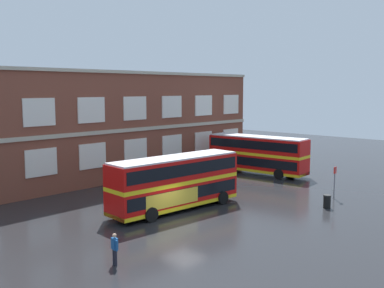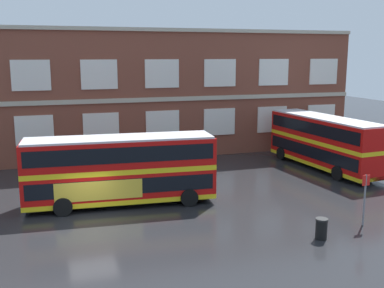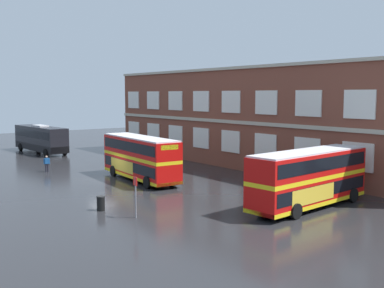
# 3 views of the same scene
# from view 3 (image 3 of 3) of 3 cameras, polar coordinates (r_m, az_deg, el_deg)

# --- Properties ---
(ground_plane) EXTENTS (120.00, 120.00, 0.00)m
(ground_plane) POSITION_cam_3_polar(r_m,az_deg,el_deg) (45.55, -8.53, -4.10)
(ground_plane) COLOR #232326
(brick_terminal_building) EXTENTS (46.12, 8.19, 10.90)m
(brick_terminal_building) POSITION_cam_3_polar(r_m,az_deg,el_deg) (52.76, 8.02, 3.10)
(brick_terminal_building) COLOR brown
(brick_terminal_building) RESTS_ON ground
(double_decker_near) EXTENTS (11.16, 3.45, 4.07)m
(double_decker_near) POSITION_cam_3_polar(r_m,az_deg,el_deg) (43.88, -6.35, -1.62)
(double_decker_near) COLOR red
(double_decker_near) RESTS_ON ground
(double_decker_middle) EXTENTS (3.54, 11.18, 4.07)m
(double_decker_middle) POSITION_cam_3_polar(r_m,az_deg,el_deg) (34.11, 14.10, -3.99)
(double_decker_middle) COLOR red
(double_decker_middle) RESTS_ON ground
(touring_coach) EXTENTS (12.14, 3.49, 3.80)m
(touring_coach) POSITION_cam_3_polar(r_m,az_deg,el_deg) (67.36, -17.98, 0.60)
(touring_coach) COLOR black
(touring_coach) RESTS_ON ground
(waiting_passenger) EXTENTS (0.33, 0.64, 1.70)m
(waiting_passenger) POSITION_cam_3_polar(r_m,az_deg,el_deg) (50.56, -17.30, -2.23)
(waiting_passenger) COLOR black
(waiting_passenger) RESTS_ON ground
(bus_stand_flag) EXTENTS (0.44, 0.10, 2.70)m
(bus_stand_flag) POSITION_cam_3_polar(r_m,az_deg,el_deg) (30.60, -6.91, -5.98)
(bus_stand_flag) COLOR slate
(bus_stand_flag) RESTS_ON ground
(station_litter_bin) EXTENTS (0.60, 0.60, 1.03)m
(station_litter_bin) POSITION_cam_3_polar(r_m,az_deg,el_deg) (33.11, -11.06, -7.10)
(station_litter_bin) COLOR black
(station_litter_bin) RESTS_ON ground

